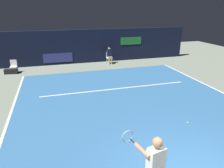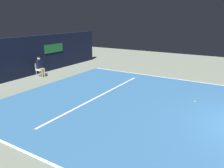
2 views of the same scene
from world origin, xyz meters
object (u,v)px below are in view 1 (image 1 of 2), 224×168
object	(u,v)px
courtside_chair_near	(14,66)
line_judge_on_chair	(110,55)
tennis_player	(154,167)
equipment_bag	(11,71)
tennis_ball	(188,123)

from	to	relation	value
courtside_chair_near	line_judge_on_chair	bearing A→B (deg)	5.10
tennis_player	equipment_bag	bearing A→B (deg)	111.41
equipment_bag	tennis_player	bearing A→B (deg)	-61.57
courtside_chair_near	tennis_ball	size ratio (longest dim) A/B	12.94
line_judge_on_chair	equipment_bag	bearing A→B (deg)	-173.68
line_judge_on_chair	courtside_chair_near	distance (m)	6.93
tennis_player	tennis_ball	bearing A→B (deg)	43.44
courtside_chair_near	equipment_bag	bearing A→B (deg)	-135.68
tennis_ball	equipment_bag	bearing A→B (deg)	129.85
tennis_player	tennis_ball	world-z (taller)	tennis_player
tennis_player	equipment_bag	world-z (taller)	tennis_player
tennis_ball	equipment_bag	size ratio (longest dim) A/B	0.08
tennis_player	courtside_chair_near	world-z (taller)	tennis_player
tennis_player	line_judge_on_chair	size ratio (longest dim) A/B	1.31
tennis_player	equipment_bag	size ratio (longest dim) A/B	2.06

